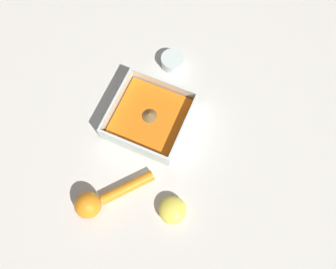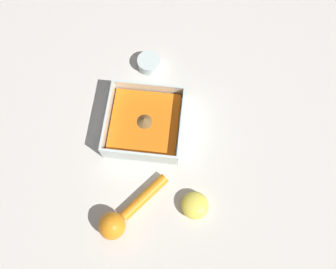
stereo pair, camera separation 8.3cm
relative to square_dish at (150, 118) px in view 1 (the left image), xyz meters
name	(u,v)px [view 1 (the left image)]	position (x,y,z in m)	size (l,w,h in m)	color
ground_plane	(165,130)	(-0.01, -0.05, -0.02)	(4.00, 4.00, 0.00)	beige
square_dish	(150,118)	(0.00, 0.00, 0.00)	(0.19, 0.19, 0.06)	silver
spice_bowl	(172,62)	(0.18, 0.01, -0.01)	(0.06, 0.06, 0.03)	silver
lemon_squeezer	(98,200)	(-0.24, 0.02, 0.01)	(0.17, 0.15, 0.06)	orange
lemon_half	(173,210)	(-0.19, -0.15, 0.00)	(0.07, 0.07, 0.04)	#EFDB4C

